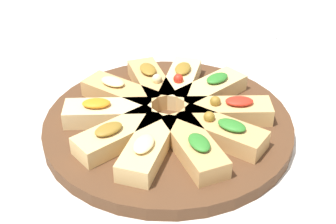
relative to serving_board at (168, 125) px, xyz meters
The scene contains 12 objects.
ground_plane 0.01m from the serving_board, ahead, with size 3.00×3.00×0.00m, color silver.
serving_board is the anchor object (origin of this frame).
focaccia_slice_0 0.08m from the serving_board, 41.26° to the left, with size 0.12×0.11×0.04m.
focaccia_slice_1 0.08m from the serving_board, 76.46° to the left, with size 0.07×0.12×0.04m.
focaccia_slice_2 0.08m from the serving_board, 117.12° to the left, with size 0.09×0.12×0.03m.
focaccia_slice_3 0.08m from the serving_board, 151.87° to the left, with size 0.12×0.09×0.04m.
focaccia_slice_4 0.08m from the serving_board, behind, with size 0.12×0.05×0.04m.
focaccia_slice_5 0.08m from the serving_board, 138.75° to the right, with size 0.12×0.11×0.03m.
focaccia_slice_6 0.08m from the serving_board, 102.68° to the right, with size 0.07×0.12×0.03m.
focaccia_slice_7 0.08m from the serving_board, 64.46° to the right, with size 0.09×0.12×0.03m.
focaccia_slice_8 0.08m from the serving_board, 32.04° to the right, with size 0.12×0.10×0.03m.
focaccia_slice_9 0.08m from the serving_board, ahead, with size 0.12×0.06×0.03m.
Camera 1 is at (0.51, -0.13, 0.38)m, focal length 50.00 mm.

